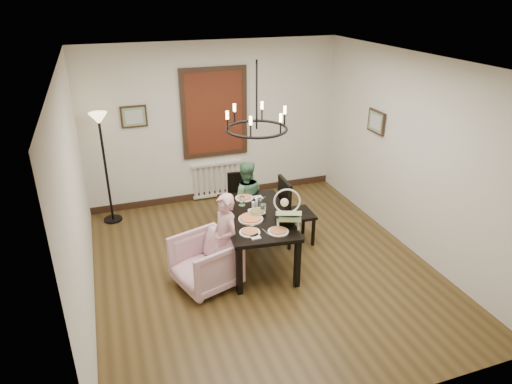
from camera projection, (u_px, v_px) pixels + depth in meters
room_shell at (254, 165)px, 6.13m from camera, size 4.51×5.00×2.81m
dining_table at (257, 220)px, 6.29m from camera, size 1.06×1.65×0.73m
chair_far at (242, 202)px, 7.24m from camera, size 0.45×0.45×0.91m
chair_right at (297, 210)px, 6.83m from camera, size 0.48×0.48×1.06m
armchair at (205, 262)px, 5.88m from camera, size 0.94×0.93×0.68m
elderly_woman at (226, 247)px, 5.88m from camera, size 0.34×0.43×1.05m
seated_man at (246, 204)px, 7.08m from camera, size 0.55×0.47×1.00m
baby_bouncer at (288, 212)px, 5.96m from camera, size 0.53×0.61×0.33m
salad_bowl at (257, 213)px, 6.24m from camera, size 0.27×0.27×0.07m
pizza_platter at (251, 218)px, 6.11m from camera, size 0.33×0.33×0.04m
drinking_glass at (263, 209)px, 6.25m from camera, size 0.08×0.08×0.16m
window_blinds at (215, 113)px, 7.85m from camera, size 1.00×0.03×1.40m
radiator at (217, 179)px, 8.38m from camera, size 0.92×0.12×0.62m
picture_back at (134, 117)px, 7.43m from camera, size 0.42×0.03×0.36m
picture_right at (376, 122)px, 7.15m from camera, size 0.03×0.42×0.36m
floor_lamp at (106, 170)px, 7.30m from camera, size 0.30×0.30×1.80m
chandelier at (257, 129)px, 5.75m from camera, size 0.80×0.80×0.04m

